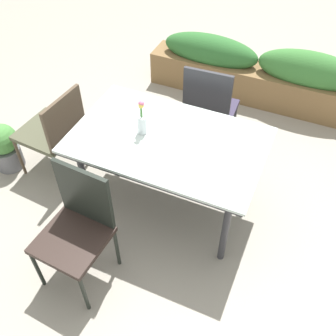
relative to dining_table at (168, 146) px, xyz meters
The scene contains 8 objects.
ground_plane 0.71m from the dining_table, 25.66° to the right, with size 12.00×12.00×0.00m, color gray.
dining_table is the anchor object (origin of this frame).
chair_far_side 0.82m from the dining_table, 85.62° to the left, with size 0.47×0.47×0.97m.
chair_near_left 0.88m from the dining_table, 111.72° to the right, with size 0.48×0.48×0.96m.
chair_end_left 1.10m from the dining_table, behind, with size 0.52×0.52×0.88m.
flower_vase 0.28m from the dining_table, behind, with size 0.07×0.07×0.29m.
planter_box 1.90m from the dining_table, 81.62° to the left, with size 2.43×0.37×0.71m.
potted_plant 1.66m from the dining_table, behind, with size 0.29×0.29×0.48m.
Camera 1 is at (0.79, -1.94, 2.70)m, focal length 41.43 mm.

